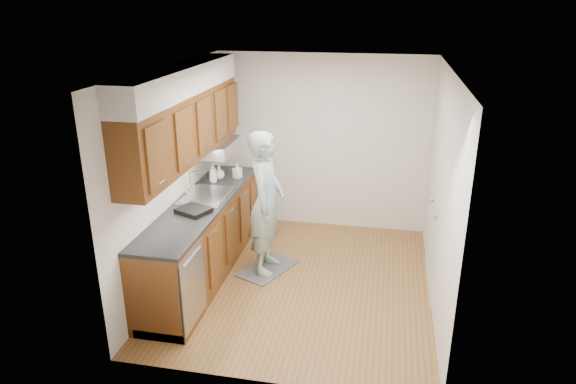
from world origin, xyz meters
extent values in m
plane|color=brown|center=(0.00, 0.00, 0.00)|extent=(3.50, 3.50, 0.00)
plane|color=white|center=(0.00, 0.00, 2.50)|extent=(3.50, 3.50, 0.00)
cube|color=silver|center=(-1.50, 0.00, 1.25)|extent=(0.02, 3.50, 2.50)
cube|color=silver|center=(1.50, 0.00, 1.25)|extent=(0.02, 3.50, 2.50)
cube|color=silver|center=(0.00, 1.75, 1.25)|extent=(3.00, 0.02, 2.50)
cube|color=brown|center=(-1.20, 0.00, 0.45)|extent=(0.60, 2.80, 0.90)
cube|color=black|center=(-1.21, 0.00, 0.92)|extent=(0.63, 2.80, 0.04)
cube|color=#B2B2B7|center=(-1.20, 0.20, 0.89)|extent=(0.48, 0.68, 0.14)
cube|color=#B2B2B7|center=(-1.20, 0.20, 0.94)|extent=(0.52, 0.72, 0.01)
cube|color=#B2B2B7|center=(-0.91, -1.10, 0.47)|extent=(0.03, 0.60, 0.80)
cube|color=brown|center=(-1.33, 0.00, 1.83)|extent=(0.33, 2.80, 0.75)
cube|color=silver|center=(-1.33, 0.00, 2.35)|extent=(0.35, 2.80, 0.30)
cube|color=#A5A5AA|center=(-1.27, 0.85, 1.37)|extent=(0.46, 0.75, 0.16)
cube|color=white|center=(1.49, 0.30, 1.02)|extent=(0.02, 1.22, 2.05)
cube|color=slate|center=(-0.47, 0.23, 0.01)|extent=(0.72, 0.88, 0.01)
imported|color=#92B0B2|center=(-0.47, 0.23, 1.01)|extent=(0.47, 0.70, 1.99)
imported|color=white|center=(-1.28, 0.68, 1.07)|extent=(0.10, 0.10, 0.26)
imported|color=white|center=(-1.02, 0.92, 1.04)|extent=(0.12, 0.12, 0.20)
imported|color=white|center=(-1.24, 0.82, 1.03)|extent=(0.21, 0.21, 0.19)
cube|color=black|center=(-1.16, -0.33, 0.97)|extent=(0.42, 0.40, 0.05)
camera|label=1|loc=(0.89, -5.29, 3.16)|focal=32.00mm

